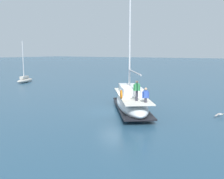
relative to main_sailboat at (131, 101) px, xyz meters
name	(u,v)px	position (x,y,z in m)	size (l,w,h in m)	color
ground_plane	(114,111)	(-0.75, 1.30, -0.90)	(400.00, 400.00, 0.00)	#284C66
main_sailboat	(131,101)	(0.00, 0.00, 0.00)	(9.13, 7.67, 11.83)	silver
moored_sloop_near	(25,80)	(9.68, 25.74, -0.40)	(4.50, 2.38, 7.00)	#B7B2A8
seagull	(220,114)	(1.73, -7.11, -0.62)	(1.27, 0.54, 0.18)	silver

